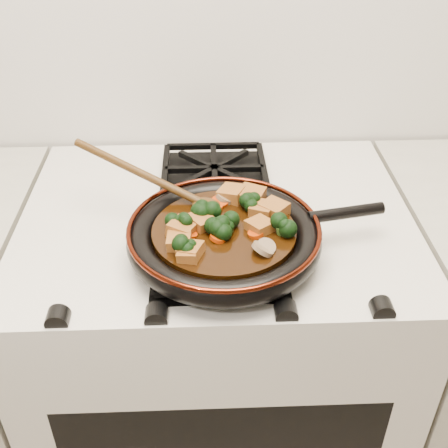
{
  "coord_description": "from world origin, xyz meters",
  "views": [
    {
      "loc": [
        -0.02,
        0.79,
        1.52
      ],
      "look_at": [
        0.01,
        1.56,
        0.97
      ],
      "focal_mm": 45.0,
      "sensor_mm": 36.0,
      "label": 1
    }
  ],
  "objects": [
    {
      "name": "broccoli_floret_6",
      "position": [
        -0.05,
        1.5,
        0.97
      ],
      "size": [
        0.09,
        0.09,
        0.07
      ],
      "primitive_type": null,
      "rotation": [
        -0.23,
        -0.13,
        2.19
      ],
      "color": "black",
      "rests_on": "braising_sauce"
    },
    {
      "name": "carrot_coin_3",
      "position": [
        -0.05,
        1.56,
        0.96
      ],
      "size": [
        0.03,
        0.03,
        0.01
      ],
      "primitive_type": "cylinder",
      "rotation": [
        -0.06,
        -0.06,
        0.0
      ],
      "color": "#B83205",
      "rests_on": "braising_sauce"
    },
    {
      "name": "tofu_cube_7",
      "position": [
        -0.03,
        1.57,
        0.97
      ],
      "size": [
        0.05,
        0.05,
        0.03
      ],
      "primitive_type": "cube",
      "rotation": [
        0.02,
        -0.05,
        2.25
      ],
      "color": "#915621",
      "rests_on": "braising_sauce"
    },
    {
      "name": "burner_grate_back",
      "position": [
        0.0,
        1.83,
        0.91
      ],
      "size": [
        0.23,
        0.23,
        0.03
      ],
      "primitive_type": null,
      "color": "black",
      "rests_on": "stove"
    },
    {
      "name": "tofu_cube_6",
      "position": [
        0.03,
        1.66,
        0.97
      ],
      "size": [
        0.06,
        0.06,
        0.03
      ],
      "primitive_type": "cube",
      "rotation": [
        0.04,
        0.12,
        2.68
      ],
      "color": "#915621",
      "rests_on": "braising_sauce"
    },
    {
      "name": "wooden_spoon",
      "position": [
        -0.09,
        1.66,
        0.99
      ],
      "size": [
        0.16,
        0.1,
        0.28
      ],
      "rotation": [
        0.0,
        0.0,
        2.69
      ],
      "color": "#41280E",
      "rests_on": "braising_sauce"
    },
    {
      "name": "carrot_coin_0",
      "position": [
        -0.0,
        1.53,
        0.96
      ],
      "size": [
        0.03,
        0.03,
        0.01
      ],
      "primitive_type": "cylinder",
      "rotation": [
        -0.02,
        0.23,
        0.0
      ],
      "color": "#B83205",
      "rests_on": "braising_sauce"
    },
    {
      "name": "tofu_cube_9",
      "position": [
        -0.06,
        1.55,
        0.97
      ],
      "size": [
        0.06,
        0.06,
        0.03
      ],
      "primitive_type": "cube",
      "rotation": [
        0.1,
        -0.08,
        2.67
      ],
      "color": "#915621",
      "rests_on": "braising_sauce"
    },
    {
      "name": "tofu_cube_8",
      "position": [
        0.08,
        1.6,
        0.97
      ],
      "size": [
        0.05,
        0.05,
        0.02
      ],
      "primitive_type": "cube",
      "rotation": [
        0.02,
        0.03,
        2.72
      ],
      "color": "#915621",
      "rests_on": "braising_sauce"
    },
    {
      "name": "mushroom_slice_0",
      "position": [
        0.08,
        1.5,
        0.97
      ],
      "size": [
        0.04,
        0.04,
        0.02
      ],
      "primitive_type": "cylinder",
      "rotation": [
        0.4,
        0.0,
        0.54
      ],
      "color": "#7E6548",
      "rests_on": "braising_sauce"
    },
    {
      "name": "carrot_coin_1",
      "position": [
        0.01,
        1.64,
        0.96
      ],
      "size": [
        0.03,
        0.03,
        0.01
      ],
      "primitive_type": "cylinder",
      "rotation": [
        0.16,
        0.0,
        0.0
      ],
      "color": "#B83205",
      "rests_on": "braising_sauce"
    },
    {
      "name": "broccoli_floret_3",
      "position": [
        -0.07,
        1.56,
        0.97
      ],
      "size": [
        0.08,
        0.09,
        0.07
      ],
      "primitive_type": null,
      "rotation": [
        0.13,
        0.22,
        2.15
      ],
      "color": "black",
      "rests_on": "braising_sauce"
    },
    {
      "name": "broccoli_floret_0",
      "position": [
        -0.0,
        1.54,
        0.97
      ],
      "size": [
        0.07,
        0.07,
        0.06
      ],
      "primitive_type": null,
      "rotation": [
        0.1,
        -0.11,
        1.36
      ],
      "color": "black",
      "rests_on": "braising_sauce"
    },
    {
      "name": "tofu_cube_5",
      "position": [
        0.06,
        1.65,
        0.97
      ],
      "size": [
        0.06,
        0.06,
        0.03
      ],
      "primitive_type": "cube",
      "rotation": [
        0.03,
        -0.05,
        1.14
      ],
      "color": "#915621",
      "rests_on": "braising_sauce"
    },
    {
      "name": "stove",
      "position": [
        0.0,
        1.69,
        0.45
      ],
      "size": [
        0.76,
        0.6,
        0.9
      ],
      "primitive_type": "cube",
      "color": "beige",
      "rests_on": "ground"
    },
    {
      "name": "mushroom_slice_3",
      "position": [
        0.07,
        1.49,
        0.97
      ],
      "size": [
        0.05,
        0.05,
        0.03
      ],
      "primitive_type": "cylinder",
      "rotation": [
        0.59,
        0.0,
        1.99
      ],
      "color": "#7E6548",
      "rests_on": "braising_sauce"
    },
    {
      "name": "tofu_cube_4",
      "position": [
        -0.06,
        1.52,
        0.97
      ],
      "size": [
        0.04,
        0.04,
        0.03
      ],
      "primitive_type": "cube",
      "rotation": [
        0.04,
        0.08,
        3.1
      ],
      "color": "#915621",
      "rests_on": "braising_sauce"
    },
    {
      "name": "broccoli_floret_5",
      "position": [
        0.02,
        1.55,
        0.97
      ],
      "size": [
        0.07,
        0.07,
        0.06
      ],
      "primitive_type": null,
      "rotation": [
        0.15,
        -0.04,
        2.96
      ],
      "color": "black",
      "rests_on": "braising_sauce"
    },
    {
      "name": "broccoli_floret_1",
      "position": [
        -0.02,
        1.59,
        0.97
      ],
      "size": [
        0.09,
        0.09,
        0.07
      ],
      "primitive_type": null,
      "rotation": [
        -0.17,
        0.13,
        2.38
      ],
      "color": "black",
      "rests_on": "braising_sauce"
    },
    {
      "name": "tofu_cube_1",
      "position": [
        0.1,
        1.6,
        0.97
      ],
      "size": [
        0.06,
        0.06,
        0.03
      ],
      "primitive_type": "cube",
      "rotation": [
        -0.03,
        0.02,
        2.37
      ],
      "color": "#915621",
      "rests_on": "braising_sauce"
    },
    {
      "name": "burner_grate_front",
      "position": [
        0.0,
        1.55,
        0.91
      ],
      "size": [
        0.23,
        0.23,
        0.03
      ],
      "primitive_type": null,
      "color": "black",
      "rests_on": "stove"
    },
    {
      "name": "broccoli_floret_4",
      "position": [
        0.06,
        1.62,
        0.97
      ],
      "size": [
        0.07,
        0.07,
        0.06
      ],
      "primitive_type": null,
      "rotation": [
        -0.03,
        0.19,
        0.13
      ],
      "color": "black",
      "rests_on": "braising_sauce"
    },
    {
      "name": "mushroom_slice_1",
      "position": [
        0.06,
        1.63,
        0.97
      ],
      "size": [
        0.04,
        0.04,
        0.03
      ],
      "primitive_type": "cylinder",
      "rotation": [
        0.72,
        0.0,
        1.41
      ],
      "color": "#7E6548",
      "rests_on": "braising_sauce"
    },
    {
      "name": "tofu_cube_2",
      "position": [
        -0.05,
        1.48,
        0.97
      ],
      "size": [
        0.04,
        0.04,
        0.02
      ],
      "primitive_type": "cube",
      "rotation": [
        -0.09,
        0.03,
        1.39
      ],
      "color": "#915621",
      "rests_on": "braising_sauce"
    },
    {
      "name": "braising_sauce",
      "position": [
        0.01,
        1.56,
        0.95
      ],
      "size": [
        0.25,
        0.25,
        0.02
      ],
      "primitive_type": "cylinder",
      "color": "black",
      "rests_on": "skillet"
    },
    {
      "name": "skillet",
      "position": [
        0.01,
        1.56,
        0.94
      ],
      "size": [
        0.46,
        0.33,
        0.05
      ],
      "rotation": [
        0.0,
        0.0,
        0.19
      ],
      "color": "black",
      "rests_on": "burner_grate_front"
    },
    {
      "name": "carrot_coin_5",
      "position": [
        0.06,
        1.54,
        0.96
      ],
      "size": [
        0.03,
        0.03,
        0.01
      ],
      "primitive_type": "cylinder",
      "rotation": [
        -0.03,
        -0.19,
        0.0
      ],
      "color": "#B83205",
      "rests_on": "braising_sauce"
    },
    {
      "name": "mushroom_slice_2",
      "position": [
        0.02,
        1.65,
        0.97
      ],
      "size": [
        0.04,
        0.04,
        0.02
      ],
      "primitive_type": "cylinder",
      "rotation": [
        0.41,
        0.0,
        1.7
      ],
      "color": "#7E6548",
      "rests_on": "braising_sauce"
    },
    {
      "name": "carrot_coin_2",
      "position": [
        -0.01,
        1.62,
        0.96
      ],
      "size": [
        0.03,
        0.03,
        0.01
      ],
      "primitive_type": "cylinder",
      "rotation": [
        0.0,
        0.02,
        0.0
      ],
      "color": "#B83205",
      "rests_on": "braising_sauce"
    },
    {
      "name": "tofu_cube_0",
      "position": [
        -0.05,
        1.49,
        0.97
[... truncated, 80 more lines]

